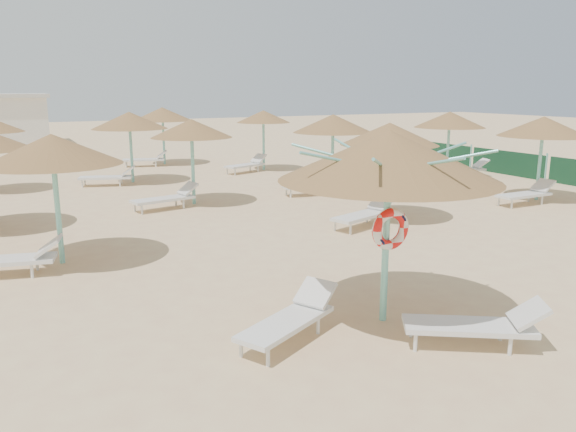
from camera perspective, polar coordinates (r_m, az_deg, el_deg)
name	(u,v)px	position (r m, az deg, el deg)	size (l,w,h in m)	color
ground	(383,318)	(9.23, 9.61, -10.23)	(120.00, 120.00, 0.00)	#DFBF88
main_palapa	(389,157)	(8.51, 10.25, 5.97)	(3.33, 3.33, 2.99)	#74CAC0
lounger_main_a	(291,318)	(8.29, 0.30, -10.32)	(1.92, 1.36, 0.68)	silver
lounger_main_b	(478,324)	(8.49, 18.74, -10.39)	(1.94, 1.54, 0.70)	silver
palapa_field	(222,127)	(19.02, -6.73, 8.93)	(22.67, 17.41, 2.72)	#74CAC0
windbreak_fence	(508,163)	(25.62, 21.46, 5.03)	(0.08, 19.84, 1.10)	#1C5433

